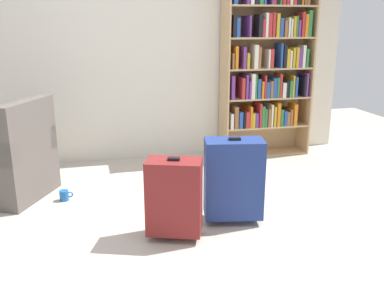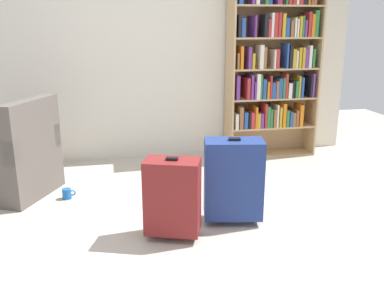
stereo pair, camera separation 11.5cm
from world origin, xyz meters
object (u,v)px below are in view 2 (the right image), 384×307
object	(u,v)px
suitcase_navy_blue	(233,179)
armchair	(12,161)
bookshelf	(273,64)
suitcase_dark_red	(173,196)
mug	(67,194)

from	to	relation	value
suitcase_navy_blue	armchair	bearing A→B (deg)	151.74
bookshelf	suitcase_navy_blue	distance (m)	2.10
bookshelf	suitcase_dark_red	size ratio (longest dim) A/B	3.26
suitcase_dark_red	armchair	bearing A→B (deg)	138.76
bookshelf	suitcase_dark_red	bearing A→B (deg)	-128.22
suitcase_dark_red	suitcase_navy_blue	world-z (taller)	suitcase_navy_blue
armchair	mug	world-z (taller)	armchair
armchair	suitcase_dark_red	bearing A→B (deg)	-41.24
armchair	mug	xyz separation A→B (m)	(0.48, -0.22, -0.27)
suitcase_dark_red	suitcase_navy_blue	xyz separation A→B (m)	(0.51, 0.17, 0.04)
armchair	suitcase_dark_red	distance (m)	1.74
armchair	bookshelf	bearing A→B (deg)	14.77
suitcase_dark_red	suitcase_navy_blue	bearing A→B (deg)	18.36
bookshelf	suitcase_navy_blue	bearing A→B (deg)	-119.57
mug	suitcase_dark_red	bearing A→B (deg)	-48.14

